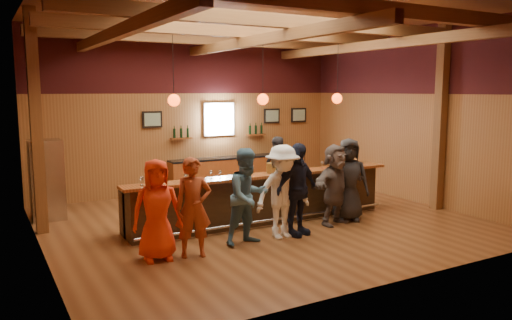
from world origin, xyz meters
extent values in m
plane|color=brown|center=(0.00, 0.00, 0.00)|extent=(9.00, 9.00, 0.00)
cube|color=brown|center=(0.00, 4.00, 2.25)|extent=(9.00, 0.04, 4.50)
cube|color=brown|center=(0.00, -4.00, 2.25)|extent=(9.00, 0.04, 4.50)
cube|color=brown|center=(-4.50, 0.00, 2.25)|extent=(0.04, 8.00, 4.50)
cube|color=brown|center=(4.50, 0.00, 2.25)|extent=(0.04, 8.00, 4.50)
cube|color=brown|center=(0.00, 0.00, 4.50)|extent=(9.00, 8.00, 0.04)
cube|color=#370F10|center=(0.00, 3.98, 3.65)|extent=(9.00, 0.01, 1.70)
cube|color=#370F10|center=(-4.48, 0.00, 3.65)|extent=(0.01, 8.00, 1.70)
cube|color=#370F10|center=(4.48, 0.00, 3.65)|extent=(0.01, 8.00, 1.70)
cube|color=brown|center=(-4.35, 1.50, 2.25)|extent=(0.22, 0.22, 4.50)
cube|color=brown|center=(4.35, -1.00, 2.25)|extent=(0.22, 0.22, 4.50)
cube|color=brown|center=(0.00, -3.00, 4.20)|extent=(8.80, 0.20, 0.25)
cube|color=brown|center=(0.00, -1.00, 4.20)|extent=(8.80, 0.20, 0.25)
cube|color=brown|center=(0.00, 1.00, 4.20)|extent=(8.80, 0.20, 0.25)
cube|color=brown|center=(0.00, 3.00, 4.20)|extent=(8.80, 0.20, 0.25)
cube|color=brown|center=(-3.00, 0.00, 3.95)|extent=(0.18, 7.80, 0.22)
cube|color=brown|center=(0.00, 0.00, 3.95)|extent=(0.18, 7.80, 0.22)
cube|color=brown|center=(3.00, 0.00, 3.95)|extent=(0.18, 7.80, 0.22)
cube|color=black|center=(0.00, 0.00, 0.53)|extent=(6.00, 0.60, 1.05)
cube|color=brown|center=(0.00, -0.18, 1.08)|extent=(6.30, 0.50, 0.06)
cube|color=black|center=(0.00, 0.38, 0.93)|extent=(6.00, 0.48, 0.05)
cube|color=black|center=(0.00, 0.38, 0.45)|extent=(6.00, 0.48, 0.90)
cube|color=silver|center=(2.00, 0.38, 0.88)|extent=(0.45, 0.40, 0.14)
cube|color=silver|center=(2.50, 0.38, 0.88)|extent=(0.45, 0.40, 0.14)
cylinder|color=silver|center=(0.00, -0.42, 0.15)|extent=(6.00, 0.06, 0.06)
cube|color=brown|center=(1.20, 3.72, 0.45)|extent=(4.00, 0.50, 0.90)
cube|color=black|center=(1.20, 3.72, 0.93)|extent=(4.00, 0.52, 0.05)
cube|color=silver|center=(0.80, 3.95, 2.05)|extent=(0.95, 0.08, 0.95)
cube|color=white|center=(0.80, 3.90, 2.05)|extent=(0.78, 0.01, 0.78)
cube|color=black|center=(-1.20, 3.94, 2.10)|extent=(0.55, 0.04, 0.45)
cube|color=silver|center=(-1.20, 3.92, 2.10)|extent=(0.45, 0.01, 0.35)
cube|color=black|center=(2.60, 3.94, 2.10)|extent=(0.55, 0.04, 0.45)
cube|color=silver|center=(2.60, 3.92, 2.10)|extent=(0.45, 0.01, 0.35)
cube|color=black|center=(3.60, 3.94, 2.10)|extent=(0.55, 0.04, 0.45)
cube|color=silver|center=(3.60, 3.92, 2.10)|extent=(0.45, 0.01, 0.35)
cube|color=brown|center=(-0.40, 3.88, 1.55)|extent=(0.60, 0.18, 0.04)
cylinder|color=black|center=(-0.60, 3.88, 1.70)|extent=(0.07, 0.07, 0.26)
cylinder|color=black|center=(-0.40, 3.88, 1.70)|extent=(0.07, 0.07, 0.26)
cylinder|color=black|center=(-0.20, 3.88, 1.70)|extent=(0.07, 0.07, 0.26)
cube|color=brown|center=(2.00, 3.88, 1.55)|extent=(0.60, 0.18, 0.04)
cylinder|color=black|center=(1.80, 3.88, 1.70)|extent=(0.07, 0.07, 0.26)
cylinder|color=black|center=(2.00, 3.88, 1.70)|extent=(0.07, 0.07, 0.26)
cylinder|color=black|center=(2.20, 3.88, 1.70)|extent=(0.07, 0.07, 0.26)
cylinder|color=black|center=(-2.00, 0.00, 3.33)|extent=(0.01, 0.01, 1.25)
sphere|color=#FF410C|center=(-2.00, 0.00, 2.70)|extent=(0.24, 0.24, 0.24)
cylinder|color=black|center=(0.00, 0.00, 3.33)|extent=(0.01, 0.01, 1.25)
sphere|color=#FF410C|center=(0.00, 0.00, 2.70)|extent=(0.24, 0.24, 0.24)
cylinder|color=black|center=(2.00, 0.00, 3.33)|extent=(0.01, 0.01, 1.25)
sphere|color=#FF410C|center=(2.00, 0.00, 2.70)|extent=(0.24, 0.24, 0.24)
cube|color=silver|center=(-4.10, 2.60, 0.90)|extent=(0.70, 0.70, 1.80)
imported|color=#F73817|center=(-2.80, -1.24, 0.87)|extent=(0.92, 0.66, 1.75)
imported|color=#9A3B1C|center=(-2.19, -1.39, 0.88)|extent=(0.72, 0.57, 1.76)
imported|color=teal|center=(-1.02, -1.22, 0.91)|extent=(0.97, 0.80, 1.83)
imported|color=white|center=(-0.25, -1.21, 0.92)|extent=(1.20, 0.70, 1.85)
imported|color=black|center=(0.10, -1.20, 0.93)|extent=(1.17, 0.71, 1.87)
imported|color=#5E514B|center=(1.27, -0.92, 0.88)|extent=(1.71, 0.91, 1.76)
imported|color=black|center=(1.75, -0.79, 0.92)|extent=(1.07, 0.95, 1.84)
imported|color=black|center=(1.11, 1.26, 0.87)|extent=(0.72, 0.56, 1.75)
cylinder|color=brown|center=(0.13, -0.14, 1.22)|extent=(0.20, 0.20, 0.22)
cylinder|color=black|center=(0.37, -0.02, 1.26)|extent=(0.09, 0.09, 0.29)
cylinder|color=black|center=(0.37, -0.02, 1.45)|extent=(0.03, 0.03, 0.10)
cylinder|color=black|center=(0.80, -0.03, 1.23)|extent=(0.07, 0.07, 0.24)
cylinder|color=black|center=(0.80, -0.03, 1.40)|extent=(0.02, 0.02, 0.08)
cylinder|color=silver|center=(-2.73, -0.16, 1.11)|extent=(0.07, 0.07, 0.01)
cylinder|color=silver|center=(-2.73, -0.16, 1.17)|extent=(0.01, 0.01, 0.10)
sphere|color=silver|center=(-2.73, -0.16, 1.25)|extent=(0.08, 0.08, 0.08)
cylinder|color=silver|center=(-1.88, -0.24, 1.11)|extent=(0.07, 0.07, 0.01)
cylinder|color=silver|center=(-1.88, -0.24, 1.17)|extent=(0.01, 0.01, 0.11)
sphere|color=silver|center=(-1.88, -0.24, 1.26)|extent=(0.08, 0.08, 0.08)
cylinder|color=silver|center=(-1.29, -0.13, 1.11)|extent=(0.07, 0.07, 0.01)
cylinder|color=silver|center=(-1.29, -0.13, 1.17)|extent=(0.01, 0.01, 0.10)
sphere|color=silver|center=(-1.29, -0.13, 1.24)|extent=(0.08, 0.08, 0.08)
cylinder|color=silver|center=(-1.10, -0.16, 1.11)|extent=(0.06, 0.06, 0.01)
cylinder|color=silver|center=(-1.10, -0.16, 1.16)|extent=(0.01, 0.01, 0.09)
sphere|color=silver|center=(-1.10, -0.16, 1.24)|extent=(0.07, 0.07, 0.07)
cylinder|color=silver|center=(-0.50, -0.19, 1.11)|extent=(0.07, 0.07, 0.01)
cylinder|color=silver|center=(-0.50, -0.19, 1.17)|extent=(0.01, 0.01, 0.11)
sphere|color=silver|center=(-0.50, -0.19, 1.26)|extent=(0.08, 0.08, 0.08)
cylinder|color=silver|center=(0.85, -0.23, 1.11)|extent=(0.06, 0.06, 0.01)
cylinder|color=silver|center=(0.85, -0.23, 1.16)|extent=(0.01, 0.01, 0.09)
sphere|color=silver|center=(0.85, -0.23, 1.24)|extent=(0.07, 0.07, 0.07)
cylinder|color=silver|center=(1.50, -0.14, 1.11)|extent=(0.06, 0.06, 0.01)
cylinder|color=silver|center=(1.50, -0.14, 1.16)|extent=(0.01, 0.01, 0.09)
sphere|color=silver|center=(1.50, -0.14, 1.24)|extent=(0.07, 0.07, 0.07)
cylinder|color=silver|center=(2.01, -0.16, 1.11)|extent=(0.06, 0.06, 0.01)
cylinder|color=silver|center=(2.01, -0.16, 1.16)|extent=(0.01, 0.01, 0.09)
sphere|color=silver|center=(2.01, -0.16, 1.23)|extent=(0.07, 0.07, 0.07)
camera|label=1|loc=(-5.38, -9.30, 2.91)|focal=35.00mm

